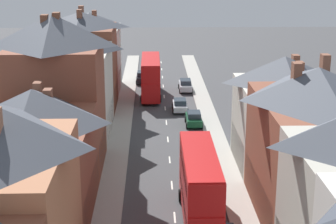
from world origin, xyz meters
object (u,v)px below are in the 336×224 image
Objects in this scene: car_parked_left_a at (142,77)px; car_mid_black at (180,105)px; double_decker_bus_mid_street at (151,76)px; double_decker_bus_lead at (200,185)px; car_parked_left_b at (194,118)px; car_near_blue at (185,85)px.

car_mid_black is at bearing -72.70° from car_parked_left_a.
double_decker_bus_lead is at bearing -84.38° from double_decker_bus_mid_street.
double_decker_bus_mid_street is 2.70× the size of car_parked_left_b.
car_parked_left_b is (6.20, -21.59, -0.03)m from car_parked_left_a.
car_parked_left_a is 16.48m from car_mid_black.
car_parked_left_a is 1.06× the size of car_parked_left_b.
car_parked_left_a is (-4.89, 44.92, -1.96)m from double_decker_bus_lead.
double_decker_bus_lead is at bearing -91.89° from car_near_blue.
car_parked_left_b is at bearing 86.79° from double_decker_bus_lead.
car_near_blue is at bearing -40.47° from car_parked_left_a.
double_decker_bus_mid_street is at bearing -81.17° from car_parked_left_a.
car_parked_left_a is at bearing 96.21° from double_decker_bus_lead.
double_decker_bus_mid_street is 6.09m from car_near_blue.
car_parked_left_a reaches higher than car_mid_black.
double_decker_bus_lead is 36.79m from double_decker_bus_mid_street.
car_parked_left_b is (-0.00, -16.30, -0.01)m from car_near_blue.
car_near_blue is (4.91, 3.02, -1.98)m from double_decker_bus_mid_street.
double_decker_bus_mid_street is 2.54× the size of car_parked_left_a.
double_decker_bus_mid_street reaches higher than car_near_blue.
double_decker_bus_mid_street reaches higher than car_mid_black.
car_parked_left_a reaches higher than car_parked_left_b.
double_decker_bus_lead reaches higher than car_parked_left_b.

